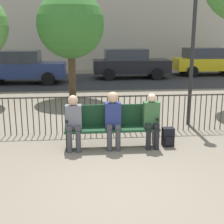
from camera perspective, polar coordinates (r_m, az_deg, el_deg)
ground_plane at (r=5.17m, az=1.96°, el=-13.84°), size 80.00×80.00×0.00m
park_bench at (r=6.82m, az=-0.06°, el=-2.26°), size 2.04×0.45×0.92m
seated_person_0 at (r=6.62m, az=-7.04°, el=-1.37°), size 0.34×0.39×1.19m
seated_person_1 at (r=6.64m, az=0.18°, el=-0.87°), size 0.34×0.39×1.24m
seated_person_2 at (r=6.78m, az=7.23°, el=-1.10°), size 0.34×0.39×1.19m
backpack at (r=7.03m, az=10.21°, el=-4.53°), size 0.25×0.22×0.42m
fence_railing at (r=7.73m, az=-0.82°, el=0.16°), size 9.01×0.03×0.95m
tree_2 at (r=12.07m, az=-7.59°, el=15.52°), size 2.51×2.51×4.02m
lamp_post at (r=8.52m, az=14.68°, el=13.53°), size 0.28×0.28×3.63m
street_surface at (r=16.72m, az=-3.14°, el=5.78°), size 24.00×6.00×0.01m
parked_car_0 at (r=16.33m, az=-16.31°, el=8.00°), size 4.20×1.94×1.62m
parked_car_1 at (r=17.56m, az=3.22°, el=8.93°), size 4.20×1.94×1.62m
parked_car_2 at (r=19.76m, az=17.10°, el=8.92°), size 4.20×1.94×1.62m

